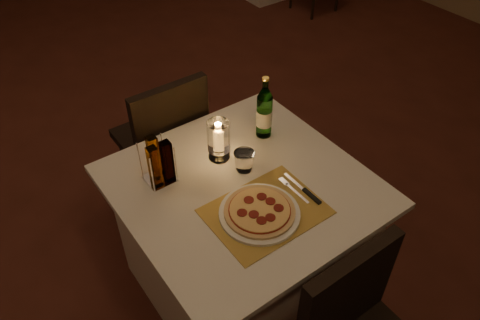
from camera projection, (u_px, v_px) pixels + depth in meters
floor at (132, 213)px, 2.85m from camera, size 8.00×10.00×0.02m
main_table at (242, 239)px, 2.21m from camera, size 1.00×1.00×0.74m
chair_far at (165, 134)px, 2.53m from camera, size 0.42×0.42×0.90m
placemat at (265, 211)px, 1.85m from camera, size 0.45×0.34×0.00m
plate at (259, 213)px, 1.83m from camera, size 0.32×0.32×0.01m
pizza at (260, 210)px, 1.82m from camera, size 0.28×0.28×0.02m
fork at (292, 189)px, 1.94m from camera, size 0.02×0.18×0.00m
knife at (308, 193)px, 1.91m from camera, size 0.02×0.22×0.01m
tumbler at (244, 161)px, 2.01m from camera, size 0.09×0.09×0.09m
water_bottle at (264, 113)px, 2.13m from camera, size 0.07×0.07×0.31m
hurricane_candle at (219, 138)px, 2.02m from camera, size 0.10×0.10×0.19m
cruet_caddy at (159, 163)px, 1.92m from camera, size 0.12×0.12×0.21m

